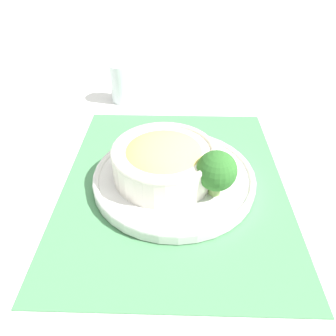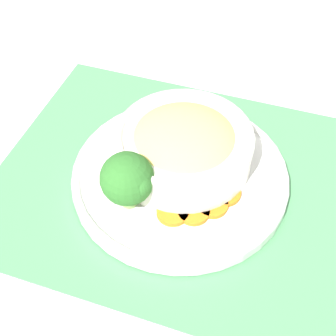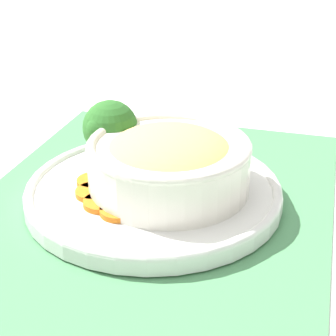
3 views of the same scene
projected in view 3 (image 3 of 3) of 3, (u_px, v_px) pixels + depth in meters
ground_plane at (154, 202)px, 0.64m from camera, size 4.00×4.00×0.00m
placemat at (154, 201)px, 0.64m from camera, size 0.52×0.42×0.00m
plate at (154, 191)px, 0.63m from camera, size 0.29×0.29×0.02m
bowl at (169, 161)px, 0.61m from camera, size 0.18×0.18×0.07m
broccoli_floret at (110, 128)px, 0.66m from camera, size 0.07×0.07×0.08m
carrot_slice_near at (95, 182)px, 0.63m from camera, size 0.04×0.04×0.01m
carrot_slice_middle at (94, 192)px, 0.61m from camera, size 0.04×0.04×0.01m
carrot_slice_far at (102, 203)px, 0.59m from camera, size 0.04×0.04×0.01m
carrot_slice_extra at (119, 211)px, 0.57m from camera, size 0.04×0.04×0.01m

